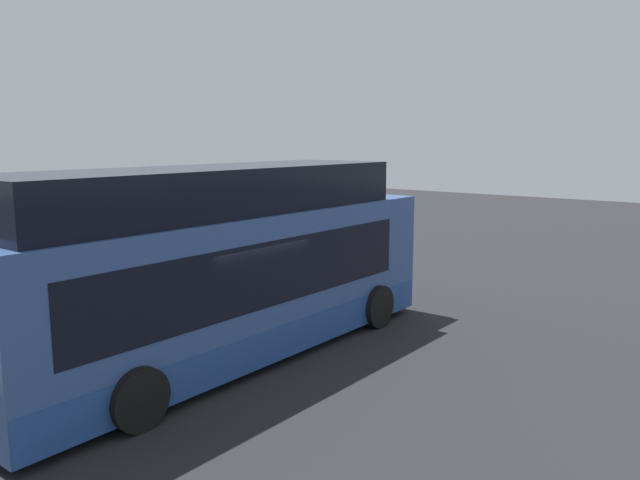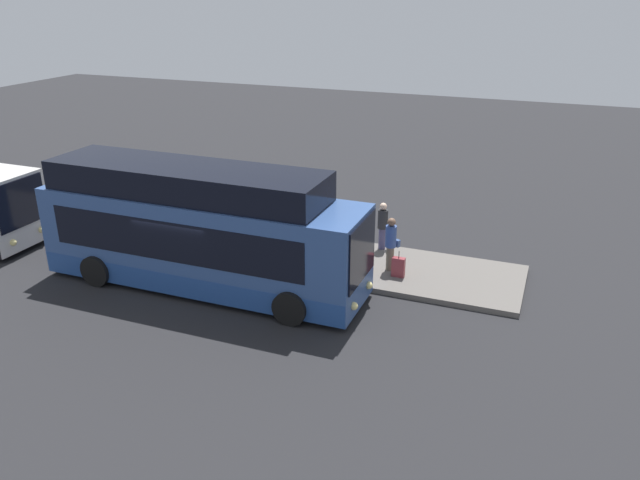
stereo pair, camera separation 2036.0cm
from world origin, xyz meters
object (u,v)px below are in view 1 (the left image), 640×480
bus_lead (227,274)px  passenger_waiting (290,250)px  passenger_boarding (234,249)px  suitcase (309,271)px  trash_bin (291,279)px  sign_post (73,262)px

bus_lead → passenger_waiting: (5.42, 2.98, -0.59)m
passenger_boarding → suitcase: 2.42m
passenger_waiting → trash_bin: 1.19m
bus_lead → sign_post: 3.97m
passenger_boarding → sign_post: size_ratio=0.69×
suitcase → sign_post: sign_post is taller
passenger_waiting → sign_post: (-6.58, 0.82, 0.54)m
bus_lead → sign_post: size_ratio=4.25×
trash_bin → passenger_waiting: bearing=42.3°
passenger_waiting → sign_post: bearing=-164.0°
bus_lead → passenger_boarding: bearing=44.6°
passenger_waiting → sign_post: sign_post is taller
passenger_waiting → trash_bin: bearing=-114.7°
suitcase → sign_post: (-6.97, 1.23, 1.22)m
suitcase → trash_bin: (-1.12, -0.24, -0.01)m
passenger_boarding → passenger_waiting: size_ratio=0.95×
passenger_boarding → sign_post: 5.93m
passenger_boarding → suitcase: passenger_boarding is taller
trash_bin → bus_lead: bearing=-153.7°
passenger_boarding → trash_bin: passenger_boarding is taller
passenger_waiting → suitcase: size_ratio=2.04×
trash_bin → sign_post: bearing=165.9°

